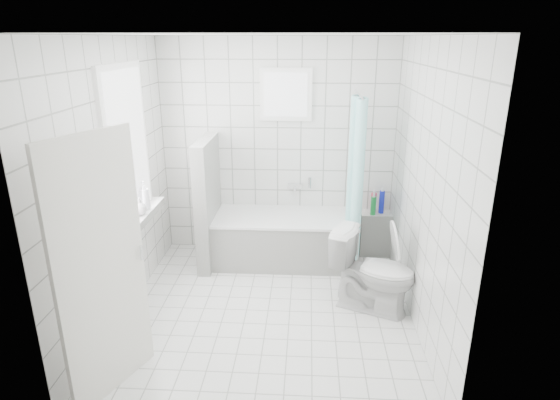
{
  "coord_description": "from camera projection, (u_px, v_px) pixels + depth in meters",
  "views": [
    {
      "loc": [
        0.36,
        -4.02,
        2.58
      ],
      "look_at": [
        0.1,
        0.35,
        1.05
      ],
      "focal_mm": 30.0,
      "sensor_mm": 36.0,
      "label": 1
    }
  ],
  "objects": [
    {
      "name": "ground",
      "position": [
        268.0,
        311.0,
        4.66
      ],
      "size": [
        3.0,
        3.0,
        0.0
      ],
      "primitive_type": "plane",
      "color": "white",
      "rests_on": "ground"
    },
    {
      "name": "ceiling",
      "position": [
        265.0,
        34.0,
        3.8
      ],
      "size": [
        3.0,
        3.0,
        0.0
      ],
      "primitive_type": "plane",
      "rotation": [
        3.14,
        0.0,
        0.0
      ],
      "color": "white",
      "rests_on": "ground"
    },
    {
      "name": "wall_back",
      "position": [
        278.0,
        149.0,
        5.65
      ],
      "size": [
        2.8,
        0.02,
        2.6
      ],
      "primitive_type": "cube",
      "color": "white",
      "rests_on": "ground"
    },
    {
      "name": "wall_front",
      "position": [
        246.0,
        261.0,
        2.82
      ],
      "size": [
        2.8,
        0.02,
        2.6
      ],
      "primitive_type": "cube",
      "color": "white",
      "rests_on": "ground"
    },
    {
      "name": "wall_left",
      "position": [
        116.0,
        184.0,
        4.31
      ],
      "size": [
        0.02,
        3.0,
        2.6
      ],
      "primitive_type": "cube",
      "color": "white",
      "rests_on": "ground"
    },
    {
      "name": "wall_right",
      "position": [
        424.0,
        189.0,
        4.15
      ],
      "size": [
        0.02,
        3.0,
        2.6
      ],
      "primitive_type": "cube",
      "color": "white",
      "rests_on": "ground"
    },
    {
      "name": "window_left",
      "position": [
        129.0,
        145.0,
        4.49
      ],
      "size": [
        0.01,
        0.9,
        1.4
      ],
      "primitive_type": "cube",
      "color": "white",
      "rests_on": "wall_left"
    },
    {
      "name": "window_back",
      "position": [
        286.0,
        95.0,
        5.38
      ],
      "size": [
        0.5,
        0.01,
        0.5
      ],
      "primitive_type": "cube",
      "color": "white",
      "rests_on": "wall_back"
    },
    {
      "name": "window_sill",
      "position": [
        141.0,
        217.0,
        4.73
      ],
      "size": [
        0.18,
        1.02,
        0.08
      ],
      "primitive_type": "cube",
      "color": "white",
      "rests_on": "wall_left"
    },
    {
      "name": "door",
      "position": [
        102.0,
        270.0,
        3.34
      ],
      "size": [
        0.35,
        0.75,
        2.0
      ],
      "primitive_type": "cube",
      "rotation": [
        0.0,
        0.0,
        -0.4
      ],
      "color": "silver",
      "rests_on": "ground"
    },
    {
      "name": "bathtub",
      "position": [
        285.0,
        238.0,
        5.62
      ],
      "size": [
        1.68,
        0.77,
        0.58
      ],
      "color": "white",
      "rests_on": "ground"
    },
    {
      "name": "partition_wall",
      "position": [
        208.0,
        202.0,
        5.47
      ],
      "size": [
        0.15,
        0.85,
        1.5
      ],
      "primitive_type": "cube",
      "color": "white",
      "rests_on": "ground"
    },
    {
      "name": "tiled_ledge",
      "position": [
        376.0,
        233.0,
        5.8
      ],
      "size": [
        0.4,
        0.24,
        0.55
      ],
      "primitive_type": "cube",
      "color": "white",
      "rests_on": "ground"
    },
    {
      "name": "toilet",
      "position": [
        373.0,
        271.0,
        4.58
      ],
      "size": [
        0.92,
        0.73,
        0.82
      ],
      "primitive_type": "imported",
      "rotation": [
        0.0,
        0.0,
        1.18
      ],
      "color": "white",
      "rests_on": "ground"
    },
    {
      "name": "curtain_rod",
      "position": [
        359.0,
        94.0,
        4.99
      ],
      "size": [
        0.02,
        0.8,
        0.02
      ],
      "primitive_type": "cylinder",
      "rotation": [
        1.57,
        0.0,
        0.0
      ],
      "color": "silver",
      "rests_on": "wall_back"
    },
    {
      "name": "shower_curtain",
      "position": [
        355.0,
        179.0,
        5.16
      ],
      "size": [
        0.14,
        0.48,
        1.78
      ],
      "primitive_type": null,
      "color": "#4ADBD3",
      "rests_on": "curtain_rod"
    },
    {
      "name": "tub_faucet",
      "position": [
        295.0,
        186.0,
        5.74
      ],
      "size": [
        0.18,
        0.06,
        0.06
      ],
      "primitive_type": "cube",
      "color": "silver",
      "rests_on": "wall_back"
    },
    {
      "name": "sill_bottles",
      "position": [
        137.0,
        204.0,
        4.58
      ],
      "size": [
        0.17,
        0.59,
        0.31
      ],
      "color": "#EA5BB0",
      "rests_on": "window_sill"
    },
    {
      "name": "ledge_bottles",
      "position": [
        376.0,
        203.0,
        5.66
      ],
      "size": [
        0.17,
        0.16,
        0.28
      ],
      "color": "#168536",
      "rests_on": "tiled_ledge"
    }
  ]
}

